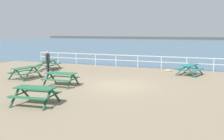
{
  "coord_description": "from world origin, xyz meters",
  "views": [
    {
      "loc": [
        5.21,
        -13.92,
        3.18
      ],
      "look_at": [
        -0.65,
        0.61,
        0.8
      ],
      "focal_mm": 40.76,
      "sensor_mm": 36.0,
      "label": 1
    }
  ],
  "objects_px": {
    "picnic_table_near_left": "(25,70)",
    "visitor": "(48,60)",
    "picnic_table_mid_centre": "(49,62)",
    "picnic_table_near_right": "(35,91)",
    "picnic_table_far_right": "(190,67)",
    "picnic_table_seaward": "(61,76)"
  },
  "relations": [
    {
      "from": "picnic_table_near_left",
      "to": "picnic_table_seaward",
      "type": "bearing_deg",
      "value": -99.34
    },
    {
      "from": "picnic_table_near_left",
      "to": "picnic_table_near_right",
      "type": "distance_m",
      "value": 6.66
    },
    {
      "from": "picnic_table_near_left",
      "to": "picnic_table_mid_centre",
      "type": "height_order",
      "value": "same"
    },
    {
      "from": "picnic_table_mid_centre",
      "to": "picnic_table_near_right",
      "type": "bearing_deg",
      "value": -157.63
    },
    {
      "from": "picnic_table_near_left",
      "to": "picnic_table_seaward",
      "type": "xyz_separation_m",
      "value": [
        3.52,
        -1.04,
        0.0
      ]
    },
    {
      "from": "picnic_table_far_right",
      "to": "visitor",
      "type": "xyz_separation_m",
      "value": [
        -10.58,
        -2.63,
        0.36
      ]
    },
    {
      "from": "picnic_table_near_left",
      "to": "picnic_table_mid_centre",
      "type": "distance_m",
      "value": 4.35
    },
    {
      "from": "picnic_table_far_right",
      "to": "picnic_table_seaward",
      "type": "height_order",
      "value": "same"
    },
    {
      "from": "picnic_table_near_right",
      "to": "picnic_table_seaward",
      "type": "bearing_deg",
      "value": 100.07
    },
    {
      "from": "picnic_table_seaward",
      "to": "visitor",
      "type": "relative_size",
      "value": 1.15
    },
    {
      "from": "picnic_table_far_right",
      "to": "visitor",
      "type": "height_order",
      "value": "visitor"
    },
    {
      "from": "picnic_table_near_right",
      "to": "visitor",
      "type": "bearing_deg",
      "value": 115.96
    },
    {
      "from": "picnic_table_near_left",
      "to": "visitor",
      "type": "bearing_deg",
      "value": 13.89
    },
    {
      "from": "picnic_table_near_left",
      "to": "visitor",
      "type": "height_order",
      "value": "visitor"
    },
    {
      "from": "picnic_table_near_left",
      "to": "picnic_table_mid_centre",
      "type": "bearing_deg",
      "value": 21.95
    },
    {
      "from": "picnic_table_near_left",
      "to": "visitor",
      "type": "distance_m",
      "value": 3.09
    },
    {
      "from": "picnic_table_far_right",
      "to": "picnic_table_near_right",
      "type": "bearing_deg",
      "value": 167.82
    },
    {
      "from": "picnic_table_near_left",
      "to": "picnic_table_near_right",
      "type": "bearing_deg",
      "value": -128.63
    },
    {
      "from": "picnic_table_mid_centre",
      "to": "picnic_table_seaward",
      "type": "height_order",
      "value": "same"
    },
    {
      "from": "picnic_table_near_left",
      "to": "picnic_table_far_right",
      "type": "distance_m",
      "value": 11.69
    },
    {
      "from": "picnic_table_mid_centre",
      "to": "picnic_table_far_right",
      "type": "xyz_separation_m",
      "value": [
        11.33,
        1.47,
        0.0
      ]
    },
    {
      "from": "picnic_table_mid_centre",
      "to": "visitor",
      "type": "relative_size",
      "value": 1.23
    }
  ]
}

